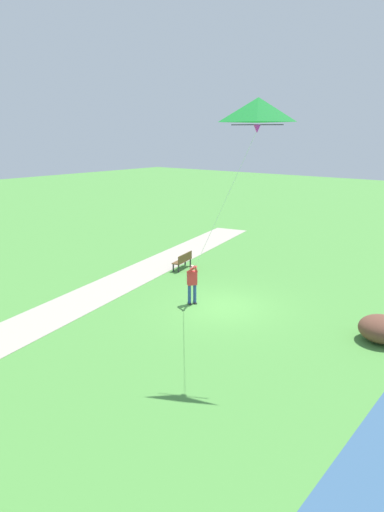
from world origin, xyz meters
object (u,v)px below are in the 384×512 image
(flying_kite, at_px, (257,117))
(person_kite_flyer, at_px, (192,281))
(park_bench_near_walkway, at_px, (183,260))
(lakeside_shrub, at_px, (382,329))

(flying_kite, bearing_deg, person_kite_flyer, -31.72)
(flying_kite, xyz_separation_m, park_bench_near_walkway, (8.27, -6.60, -7.00))
(flying_kite, height_order, lakeside_shrub, flying_kite)
(flying_kite, distance_m, park_bench_near_walkway, 12.68)
(person_kite_flyer, bearing_deg, park_bench_near_walkway, -45.73)
(lakeside_shrub, bearing_deg, person_kite_flyer, 10.28)
(person_kite_flyer, xyz_separation_m, flying_kite, (-4.62, 2.85, 6.46))
(person_kite_flyer, height_order, park_bench_near_walkway, person_kite_flyer)
(person_kite_flyer, distance_m, lakeside_shrub, 7.57)
(person_kite_flyer, relative_size, park_bench_near_walkway, 1.17)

